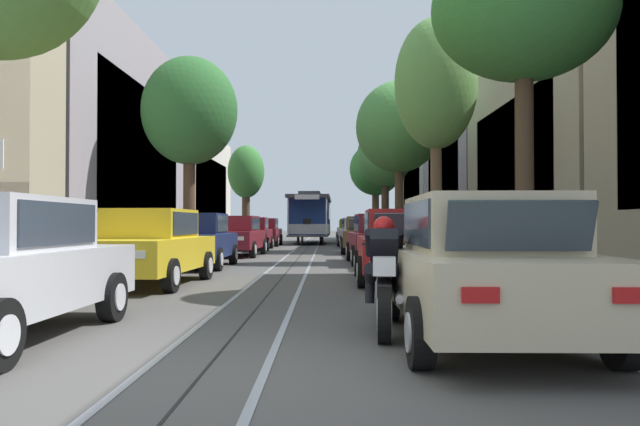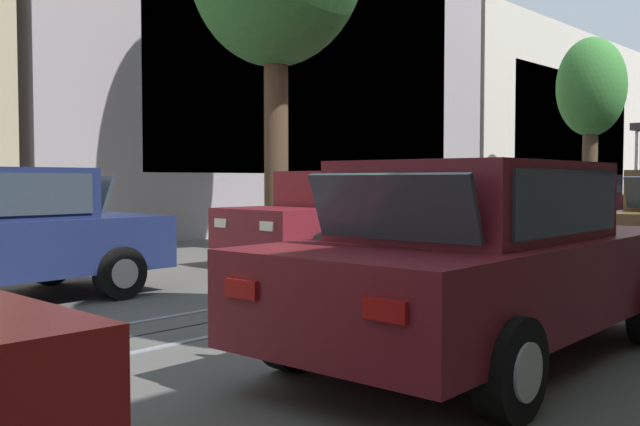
{
  "view_description": "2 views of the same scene",
  "coord_description": "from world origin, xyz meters",
  "px_view_note": "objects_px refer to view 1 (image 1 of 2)",
  "views": [
    {
      "loc": [
        1.06,
        -4.99,
        1.28
      ],
      "look_at": [
        0.72,
        23.72,
        1.79
      ],
      "focal_mm": 33.55,
      "sensor_mm": 36.0,
      "label": 1
    },
    {
      "loc": [
        5.62,
        9.06,
        1.44
      ],
      "look_at": [
        -2.62,
        18.11,
        0.86
      ],
      "focal_mm": 40.02,
      "sensor_mm": 36.0,
      "label": 2
    }
  ],
  "objects_px": {
    "parked_car_red_second_right": "(400,245)",
    "parked_car_brown_fourth_right": "(364,235)",
    "street_tree_kerb_right_near": "(524,12)",
    "street_tree_kerb_right_second": "(436,86)",
    "parked_car_navy_mid_left": "(196,240)",
    "parked_car_maroon_fifth_left": "(251,233)",
    "street_tree_kerb_right_fourth": "(385,156)",
    "parked_car_white_fifth_right": "(357,233)",
    "fire_hydrant": "(137,255)",
    "parked_car_beige_near_right": "(483,267)",
    "motorcycle_with_rider": "(384,277)",
    "parked_car_maroon_fourth_left": "(237,236)",
    "cable_car_trolley": "(311,218)",
    "parked_car_yellow_second_left": "(149,247)",
    "street_tree_kerb_right_far": "(376,170)",
    "street_tree_kerb_left_mid": "(246,174)",
    "pedestrian_on_left_pavement": "(6,244)",
    "street_tree_kerb_left_second": "(190,112)",
    "parked_car_yellow_sixth_right": "(351,231)",
    "parked_car_maroon_sixth_left": "(263,232)",
    "parked_car_teal_far_right": "(349,230)",
    "parked_car_maroon_mid_right": "(379,239)",
    "street_tree_kerb_right_mid": "(399,127)"
  },
  "relations": [
    {
      "from": "parked_car_navy_mid_left",
      "to": "street_tree_kerb_right_fourth",
      "type": "height_order",
      "value": "street_tree_kerb_right_fourth"
    },
    {
      "from": "parked_car_maroon_fourth_left",
      "to": "street_tree_kerb_right_fourth",
      "type": "distance_m",
      "value": 16.03
    },
    {
      "from": "street_tree_kerb_left_second",
      "to": "street_tree_kerb_right_fourth",
      "type": "bearing_deg",
      "value": 55.3
    },
    {
      "from": "street_tree_kerb_right_far",
      "to": "cable_car_trolley",
      "type": "xyz_separation_m",
      "value": [
        -4.64,
        -4.78,
        -3.57
      ]
    },
    {
      "from": "parked_car_maroon_fifth_left",
      "to": "street_tree_kerb_left_mid",
      "type": "height_order",
      "value": "street_tree_kerb_left_mid"
    },
    {
      "from": "parked_car_yellow_sixth_right",
      "to": "street_tree_kerb_right_far",
      "type": "bearing_deg",
      "value": 68.55
    },
    {
      "from": "parked_car_yellow_second_left",
      "to": "fire_hydrant",
      "type": "relative_size",
      "value": 5.25
    },
    {
      "from": "parked_car_teal_far_right",
      "to": "cable_car_trolley",
      "type": "xyz_separation_m",
      "value": [
        -2.74,
        -6.14,
        0.86
      ]
    },
    {
      "from": "street_tree_kerb_right_mid",
      "to": "pedestrian_on_left_pavement",
      "type": "distance_m",
      "value": 19.02
    },
    {
      "from": "parked_car_teal_far_right",
      "to": "parked_car_yellow_second_left",
      "type": "bearing_deg",
      "value": -99.26
    },
    {
      "from": "parked_car_white_fifth_right",
      "to": "fire_hydrant",
      "type": "distance_m",
      "value": 17.18
    },
    {
      "from": "parked_car_brown_fourth_right",
      "to": "street_tree_kerb_right_near",
      "type": "xyz_separation_m",
      "value": [
        1.98,
        -15.06,
        4.32
      ]
    },
    {
      "from": "street_tree_kerb_right_second",
      "to": "street_tree_kerb_right_fourth",
      "type": "relative_size",
      "value": 1.05
    },
    {
      "from": "parked_car_maroon_fifth_left",
      "to": "parked_car_maroon_sixth_left",
      "type": "height_order",
      "value": "same"
    },
    {
      "from": "parked_car_yellow_second_left",
      "to": "street_tree_kerb_right_fourth",
      "type": "bearing_deg",
      "value": 73.47
    },
    {
      "from": "motorcycle_with_rider",
      "to": "parked_car_maroon_fourth_left",
      "type": "bearing_deg",
      "value": 104.52
    },
    {
      "from": "motorcycle_with_rider",
      "to": "pedestrian_on_left_pavement",
      "type": "height_order",
      "value": "pedestrian_on_left_pavement"
    },
    {
      "from": "parked_car_navy_mid_left",
      "to": "parked_car_maroon_fifth_left",
      "type": "xyz_separation_m",
      "value": [
        0.1,
        11.82,
        0.0
      ]
    },
    {
      "from": "parked_car_maroon_sixth_left",
      "to": "street_tree_kerb_right_fourth",
      "type": "bearing_deg",
      "value": 20.68
    },
    {
      "from": "parked_car_maroon_sixth_left",
      "to": "parked_car_red_second_right",
      "type": "relative_size",
      "value": 0.99
    },
    {
      "from": "parked_car_maroon_fourth_left",
      "to": "cable_car_trolley",
      "type": "xyz_separation_m",
      "value": [
        2.51,
        15.77,
        0.86
      ]
    },
    {
      "from": "street_tree_kerb_left_mid",
      "to": "cable_car_trolley",
      "type": "relative_size",
      "value": 0.7
    },
    {
      "from": "street_tree_kerb_left_second",
      "to": "street_tree_kerb_right_far",
      "type": "xyz_separation_m",
      "value": [
        9.11,
        20.22,
        -0.53
      ]
    },
    {
      "from": "pedestrian_on_left_pavement",
      "to": "street_tree_kerb_left_second",
      "type": "bearing_deg",
      "value": 87.51
    },
    {
      "from": "parked_car_maroon_fifth_left",
      "to": "parked_car_maroon_mid_right",
      "type": "bearing_deg",
      "value": -61.79
    },
    {
      "from": "parked_car_maroon_fourth_left",
      "to": "parked_car_maroon_mid_right",
      "type": "xyz_separation_m",
      "value": [
        5.25,
        -4.36,
        0.0
      ]
    },
    {
      "from": "parked_car_white_fifth_right",
      "to": "motorcycle_with_rider",
      "type": "xyz_separation_m",
      "value": [
        -0.91,
        -24.87,
        -0.15
      ]
    },
    {
      "from": "parked_car_red_second_right",
      "to": "parked_car_brown_fourth_right",
      "type": "xyz_separation_m",
      "value": [
        -0.02,
        12.74,
        0.0
      ]
    },
    {
      "from": "street_tree_kerb_right_near",
      "to": "fire_hydrant",
      "type": "relative_size",
      "value": 7.72
    },
    {
      "from": "motorcycle_with_rider",
      "to": "parked_car_brown_fourth_right",
      "type": "bearing_deg",
      "value": 87.21
    },
    {
      "from": "parked_car_navy_mid_left",
      "to": "street_tree_kerb_right_second",
      "type": "relative_size",
      "value": 0.55
    },
    {
      "from": "parked_car_maroon_fifth_left",
      "to": "parked_car_beige_near_right",
      "type": "distance_m",
      "value": 23.32
    },
    {
      "from": "parked_car_yellow_sixth_right",
      "to": "motorcycle_with_rider",
      "type": "relative_size",
      "value": 2.21
    },
    {
      "from": "parked_car_white_fifth_right",
      "to": "street_tree_kerb_right_fourth",
      "type": "bearing_deg",
      "value": 68.4
    },
    {
      "from": "street_tree_kerb_right_second",
      "to": "motorcycle_with_rider",
      "type": "distance_m",
      "value": 13.57
    },
    {
      "from": "parked_car_navy_mid_left",
      "to": "parked_car_maroon_sixth_left",
      "type": "bearing_deg",
      "value": 89.45
    },
    {
      "from": "parked_car_teal_far_right",
      "to": "parked_car_red_second_right",
      "type": "bearing_deg",
      "value": -90.11
    },
    {
      "from": "street_tree_kerb_right_near",
      "to": "street_tree_kerb_right_second",
      "type": "bearing_deg",
      "value": 90.3
    },
    {
      "from": "parked_car_yellow_sixth_right",
      "to": "parked_car_teal_far_right",
      "type": "xyz_separation_m",
      "value": [
        0.09,
        6.43,
        0.0
      ]
    },
    {
      "from": "parked_car_yellow_sixth_right",
      "to": "street_tree_kerb_left_mid",
      "type": "height_order",
      "value": "street_tree_kerb_left_mid"
    },
    {
      "from": "parked_car_yellow_sixth_right",
      "to": "street_tree_kerb_right_fourth",
      "type": "height_order",
      "value": "street_tree_kerb_right_fourth"
    },
    {
      "from": "street_tree_kerb_left_mid",
      "to": "pedestrian_on_left_pavement",
      "type": "bearing_deg",
      "value": -91.56
    },
    {
      "from": "parked_car_yellow_sixth_right",
      "to": "pedestrian_on_left_pavement",
      "type": "bearing_deg",
      "value": -105.44
    },
    {
      "from": "street_tree_kerb_left_second",
      "to": "street_tree_kerb_right_near",
      "type": "xyz_separation_m",
      "value": [
        9.11,
        -13.02,
        -0.64
      ]
    },
    {
      "from": "parked_car_red_second_right",
      "to": "parked_car_brown_fourth_right",
      "type": "distance_m",
      "value": 12.74
    },
    {
      "from": "parked_car_beige_near_right",
      "to": "fire_hydrant",
      "type": "distance_m",
      "value": 11.82
    },
    {
      "from": "street_tree_kerb_left_mid",
      "to": "street_tree_kerb_right_second",
      "type": "height_order",
      "value": "street_tree_kerb_right_second"
    },
    {
      "from": "parked_car_yellow_second_left",
      "to": "street_tree_kerb_right_far",
      "type": "xyz_separation_m",
      "value": [
        7.29,
        31.67,
        4.43
      ]
    },
    {
      "from": "parked_car_maroon_fifth_left",
      "to": "parked_car_navy_mid_left",
      "type": "bearing_deg",
      "value": -90.46
    },
    {
      "from": "parked_car_navy_mid_left",
      "to": "motorcycle_with_rider",
      "type": "relative_size",
      "value": 2.2
    }
  ]
}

